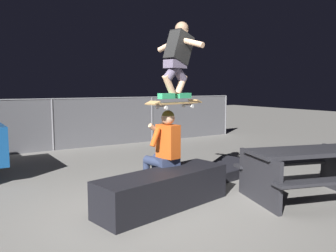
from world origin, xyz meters
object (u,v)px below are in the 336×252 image
at_px(person_sitting_on_ledge, 163,149).
at_px(skater_airborne, 178,56).
at_px(kicker_ramp, 222,172).
at_px(ledge_box_main, 164,190).
at_px(skateboard, 175,103).
at_px(picnic_table_back, 305,166).

distance_m(person_sitting_on_ledge, skater_airborne, 1.40).
height_order(person_sitting_on_ledge, kicker_ramp, person_sitting_on_ledge).
distance_m(person_sitting_on_ledge, kicker_ramp, 1.79).
bearing_deg(kicker_ramp, person_sitting_on_ledge, -163.37).
bearing_deg(kicker_ramp, ledge_box_main, -154.03).
bearing_deg(person_sitting_on_ledge, skater_airborne, -42.66).
bearing_deg(kicker_ramp, skateboard, -156.68).
relative_size(person_sitting_on_ledge, skateboard, 1.29).
distance_m(skater_airborne, kicker_ramp, 2.58).
bearing_deg(ledge_box_main, kicker_ramp, 25.97).
bearing_deg(ledge_box_main, person_sitting_on_ledge, 59.72).
relative_size(ledge_box_main, skater_airborne, 1.82).
xyz_separation_m(kicker_ramp, picnic_table_back, (0.17, -1.69, 0.44)).
height_order(skater_airborne, picnic_table_back, skater_airborne).
height_order(ledge_box_main, picnic_table_back, picnic_table_back).
relative_size(person_sitting_on_ledge, kicker_ramp, 1.12).
height_order(ledge_box_main, kicker_ramp, ledge_box_main).
relative_size(person_sitting_on_ledge, skater_airborne, 1.19).
xyz_separation_m(person_sitting_on_ledge, skater_airborne, (0.16, -0.15, 1.38)).
xyz_separation_m(skater_airborne, kicker_ramp, (1.42, 0.62, -2.06)).
relative_size(skater_airborne, picnic_table_back, 0.56).
relative_size(ledge_box_main, picnic_table_back, 1.01).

